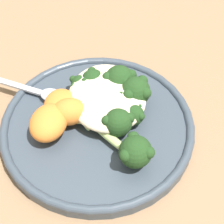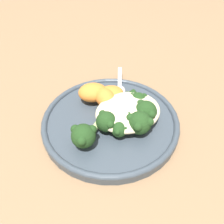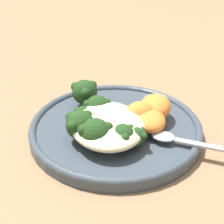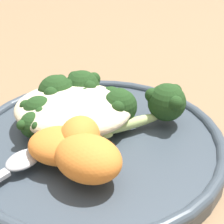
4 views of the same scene
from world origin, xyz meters
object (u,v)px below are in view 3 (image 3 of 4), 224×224
Objects in this scene: broccoli_stalk_1 at (102,109)px; broccoli_stalk_4 at (87,124)px; plate at (116,129)px; broccoli_stalk_3 at (103,122)px; sweet_potato_chunk_1 at (155,107)px; quinoa_mound at (108,125)px; broccoli_stalk_7 at (133,131)px; broccoli_stalk_5 at (100,132)px; spoon at (174,139)px; broccoli_stalk_2 at (94,117)px; sweet_potato_chunk_2 at (140,112)px; broccoli_stalk_6 at (123,133)px; broccoli_stalk_0 at (88,94)px; sweet_potato_chunk_0 at (149,120)px.

broccoli_stalk_1 is 0.05m from broccoli_stalk_4.
broccoli_stalk_3 reaches higher than plate.
sweet_potato_chunk_1 is (0.03, -0.11, -0.00)m from broccoli_stalk_4.
broccoli_stalk_1 is (0.05, 0.00, 0.00)m from quinoa_mound.
broccoli_stalk_1 reaches higher than broccoli_stalk_7.
broccoli_stalk_5 is 0.88× the size of spoon.
plate is 3.05× the size of broccoli_stalk_2.
broccoli_stalk_2 is at bearing 82.62° from sweet_potato_chunk_2.
broccoli_stalk_7 reaches higher than spoon.
sweet_potato_chunk_1 is at bearing 176.65° from broccoli_stalk_4.
broccoli_stalk_6 is (-0.07, -0.02, -0.00)m from broccoli_stalk_1.
sweet_potato_chunk_2 is at bearing 168.66° from broccoli_stalk_5.
broccoli_stalk_0 is 0.94× the size of broccoli_stalk_4.
broccoli_stalk_1 is 0.83× the size of broccoli_stalk_7.
quinoa_mound is 1.50× the size of broccoli_stalk_6.
broccoli_stalk_6 is at bearing 137.61° from broccoli_stalk_1.
broccoli_stalk_7 is at bearing 124.10° from sweet_potato_chunk_0.
broccoli_stalk_5 is at bearing 103.16° from broccoli_stalk_4.
quinoa_mound is at bearing 154.89° from broccoli_stalk_0.
broccoli_stalk_2 reaches higher than broccoli_stalk_7.
broccoli_stalk_4 is 1.22× the size of broccoli_stalk_5.
quinoa_mound is at bearing 91.45° from broccoli_stalk_3.
broccoli_stalk_4 is at bearing 74.72° from broccoli_stalk_2.
sweet_potato_chunk_1 is 0.07m from spoon.
broccoli_stalk_2 is 1.04× the size of broccoli_stalk_6.
broccoli_stalk_3 is at bearing 20.60° from quinoa_mound.
broccoli_stalk_2 is 0.94× the size of broccoli_stalk_5.
broccoli_stalk_5 is at bearing 122.02° from sweet_potato_chunk_2.
broccoli_stalk_6 is at bearing -66.58° from broccoli_stalk_7.
broccoli_stalk_4 is at bearing 91.15° from sweet_potato_chunk_0.
broccoli_stalk_3 is (-0.08, -0.01, -0.01)m from broccoli_stalk_0.
plate is 5.72× the size of sweet_potato_chunk_2.
broccoli_stalk_0 is 1.13× the size of broccoli_stalk_7.
sweet_potato_chunk_0 is at bearing -115.59° from plate.
plate is 3.18× the size of broccoli_stalk_6.
broccoli_stalk_7 is 0.89× the size of spoon.
broccoli_stalk_7 is at bearing 133.82° from broccoli_stalk_6.
plate is 0.06m from sweet_potato_chunk_0.
broccoli_stalk_0 and broccoli_stalk_4 have the same top height.
broccoli_stalk_3 is at bearing -175.77° from spoon.
broccoli_stalk_4 reaches higher than quinoa_mound.
broccoli_stalk_0 is 0.10m from sweet_potato_chunk_2.
broccoli_stalk_4 reaches higher than sweet_potato_chunk_2.
spoon is (-0.06, -0.04, -0.01)m from sweet_potato_chunk_2.
broccoli_stalk_0 reaches higher than quinoa_mound.
broccoli_stalk_5 is at bearing 141.53° from quinoa_mound.
broccoli_stalk_7 is at bearing -111.49° from quinoa_mound.
sweet_potato_chunk_0 is at bearing -84.59° from quinoa_mound.
broccoli_stalk_1 reaches higher than quinoa_mound.
sweet_potato_chunk_2 is (0.02, -0.06, 0.00)m from quinoa_mound.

